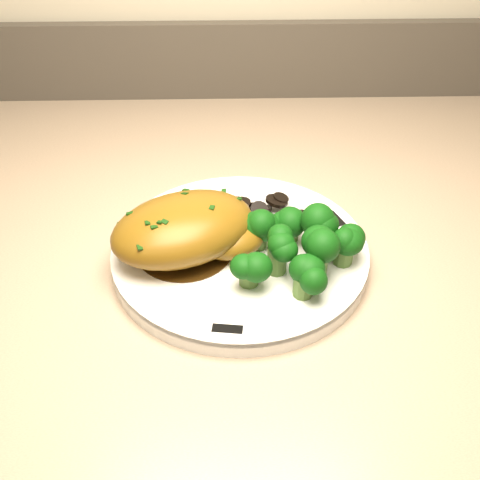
{
  "coord_description": "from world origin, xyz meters",
  "views": [
    {
      "loc": [
        0.44,
        1.07,
        1.39
      ],
      "look_at": [
        0.45,
        1.58,
        0.98
      ],
      "focal_mm": 45.0,
      "sensor_mm": 36.0,
      "label": 1
    }
  ],
  "objects_px": {
    "chicken_breast": "(189,230)",
    "broccoli_florets": "(296,245)",
    "plate": "(240,254)",
    "counter": "(46,435)"
  },
  "relations": [
    {
      "from": "counter",
      "to": "plate",
      "type": "height_order",
      "value": "counter"
    },
    {
      "from": "chicken_breast",
      "to": "broccoli_florets",
      "type": "distance_m",
      "value": 0.11
    },
    {
      "from": "plate",
      "to": "broccoli_florets",
      "type": "bearing_deg",
      "value": -28.27
    },
    {
      "from": "counter",
      "to": "broccoli_florets",
      "type": "bearing_deg",
      "value": -18.02
    },
    {
      "from": "chicken_breast",
      "to": "broccoli_florets",
      "type": "xyz_separation_m",
      "value": [
        0.11,
        -0.02,
        -0.0
      ]
    },
    {
      "from": "plate",
      "to": "broccoli_florets",
      "type": "height_order",
      "value": "broccoli_florets"
    },
    {
      "from": "plate",
      "to": "broccoli_florets",
      "type": "distance_m",
      "value": 0.07
    },
    {
      "from": "counter",
      "to": "plate",
      "type": "xyz_separation_m",
      "value": [
        0.33,
        -0.1,
        0.48
      ]
    },
    {
      "from": "chicken_breast",
      "to": "broccoli_florets",
      "type": "height_order",
      "value": "chicken_breast"
    },
    {
      "from": "plate",
      "to": "chicken_breast",
      "type": "bearing_deg",
      "value": -173.95
    }
  ]
}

